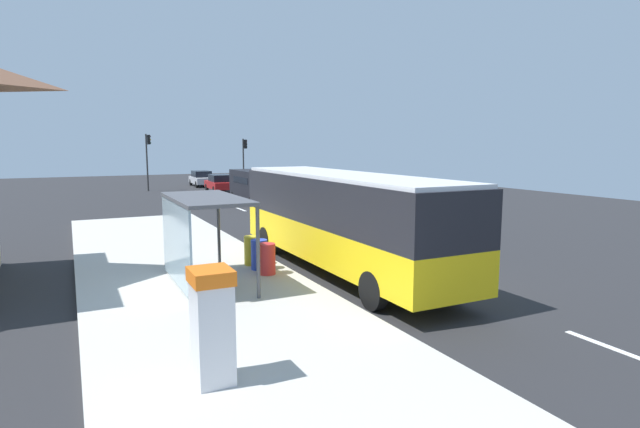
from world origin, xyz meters
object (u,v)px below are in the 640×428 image
at_px(sedan_near, 220,183).
at_px(recycling_bin_red, 267,259).
at_px(bus, 341,216).
at_px(ticket_machine, 212,325).
at_px(sedan_far, 202,178).
at_px(bus_shelter, 195,218).
at_px(recycling_bin_blue, 259,254).
at_px(recycling_bin_yellow, 252,250).
at_px(white_van, 254,184).
at_px(traffic_light_far_side, 148,153).
at_px(traffic_light_near_side, 244,155).

distance_m(sedan_near, recycling_bin_red, 29.91).
height_order(bus, ticket_machine, bus).
bearing_deg(sedan_far, sedan_near, -90.03).
bearing_deg(bus_shelter, recycling_bin_red, 7.97).
xyz_separation_m(bus, bus_shelter, (-4.70, -0.14, 0.25)).
bearing_deg(recycling_bin_red, ticket_machine, -117.57).
distance_m(recycling_bin_red, recycling_bin_blue, 0.70).
relative_size(sedan_near, recycling_bin_yellow, 4.69).
relative_size(white_van, recycling_bin_yellow, 5.50).
bearing_deg(sedan_far, traffic_light_far_side, -151.02).
relative_size(bus, bus_shelter, 2.75).
height_order(recycling_bin_yellow, traffic_light_near_side, traffic_light_near_side).
distance_m(recycling_bin_red, bus_shelter, 2.66).
distance_m(recycling_bin_blue, traffic_light_near_side, 32.95).
distance_m(ticket_machine, traffic_light_far_side, 39.53).
height_order(sedan_far, bus_shelter, bus_shelter).
relative_size(recycling_bin_yellow, traffic_light_far_side, 0.19).
xyz_separation_m(recycling_bin_blue, traffic_light_near_side, (9.70, 31.40, 2.45)).
bearing_deg(white_van, recycling_bin_yellow, -109.21).
bearing_deg(traffic_light_near_side, bus_shelter, -110.19).
height_order(white_van, traffic_light_near_side, traffic_light_near_side).
xyz_separation_m(sedan_far, recycling_bin_blue, (-6.50, -35.19, -0.14)).
relative_size(sedan_far, traffic_light_far_side, 0.89).
height_order(sedan_near, ticket_machine, ticket_machine).
height_order(bus, white_van, bus).
distance_m(white_van, bus_shelter, 21.86).
bearing_deg(traffic_light_far_side, recycling_bin_blue, -91.96).
xyz_separation_m(ticket_machine, traffic_light_far_side, (4.40, 39.22, 2.17)).
xyz_separation_m(recycling_bin_red, bus_shelter, (-2.21, -0.31, 1.44)).
bearing_deg(recycling_bin_blue, sedan_near, 77.16).
bearing_deg(bus, recycling_bin_yellow, 147.73).
bearing_deg(traffic_light_near_side, sedan_far, 130.18).
bearing_deg(recycling_bin_blue, recycling_bin_red, -90.00).
bearing_deg(traffic_light_far_side, bus_shelter, -95.70).
relative_size(bus, traffic_light_near_side, 2.37).
bearing_deg(traffic_light_near_side, white_van, -105.00).
distance_m(traffic_light_far_side, bus_shelter, 33.40).
xyz_separation_m(bus, recycling_bin_red, (-2.49, 0.17, -1.19)).
relative_size(white_van, traffic_light_far_side, 1.04).
bearing_deg(ticket_machine, traffic_light_far_side, 83.60).
distance_m(sedan_far, bus_shelter, 37.26).
bearing_deg(ticket_machine, traffic_light_near_side, 71.30).
height_order(sedan_far, ticket_machine, ticket_machine).
distance_m(ticket_machine, recycling_bin_yellow, 8.42).
bearing_deg(sedan_far, recycling_bin_yellow, -100.68).
bearing_deg(bus_shelter, traffic_light_far_side, 84.30).
height_order(traffic_light_near_side, traffic_light_far_side, traffic_light_far_side).
bearing_deg(white_van, recycling_bin_blue, -108.56).
distance_m(sedan_far, ticket_machine, 43.34).
height_order(bus, sedan_near, bus).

